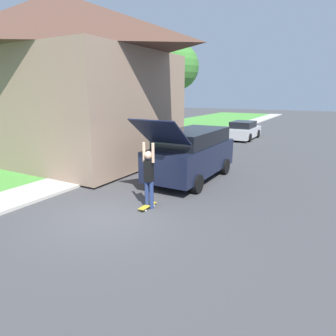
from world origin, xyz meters
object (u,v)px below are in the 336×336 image
skateboarder (149,175)px  skateboard (148,206)px  car_down_street (243,131)px  lawn_tree_near (80,78)px  suv_parked (192,153)px  lawn_tree_far (176,67)px

skateboarder → skateboard: bearing=-111.9°
skateboard → car_down_street: bearing=95.6°
lawn_tree_near → suv_parked: lawn_tree_near is taller
skateboarder → skateboard: size_ratio=2.67×
lawn_tree_far → suv_parked: lawn_tree_far is taller
lawn_tree_far → lawn_tree_near: bearing=-86.6°
lawn_tree_near → skateboarder: 6.54m
lawn_tree_far → skateboard: size_ratio=8.92×
lawn_tree_far → skateboard: lawn_tree_far is taller
lawn_tree_far → suv_parked: 11.29m
car_down_street → skateboarder: (1.56, -15.67, 0.42)m
lawn_tree_near → skateboarder: size_ratio=2.76×
car_down_street → lawn_tree_far: bearing=-142.7°
lawn_tree_near → lawn_tree_far: bearing=93.4°
lawn_tree_near → car_down_street: size_ratio=1.33×
lawn_tree_far → skateboarder: bearing=-65.2°
car_down_street → skateboarder: size_ratio=2.07×
skateboard → suv_parked: bearing=93.2°
lawn_tree_near → skateboarder: lawn_tree_near is taller
car_down_street → skateboarder: skateboarder is taller
lawn_tree_far → suv_parked: (5.54, -8.93, -4.13)m
suv_parked → skateboarder: 3.54m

